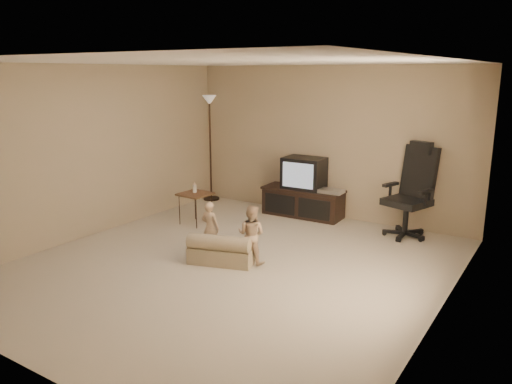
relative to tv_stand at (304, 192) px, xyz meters
The scene contains 9 objects.
floor 2.54m from the tv_stand, 83.29° to the right, with size 5.50×5.50×0.00m, color #B0A78C.
room_shell 2.74m from the tv_stand, 83.29° to the right, with size 5.50×5.50×5.50m.
tv_stand is the anchor object (origin of this frame).
office_chair 1.81m from the tv_stand, ahead, with size 0.81×0.84×1.40m.
side_table 1.83m from the tv_stand, 133.19° to the right, with size 0.48×0.48×0.68m.
floor_lamp 2.25m from the tv_stand, behind, with size 0.31×0.31×1.97m.
child_sofa 2.50m from the tv_stand, 87.26° to the right, with size 0.92×0.68×0.40m.
toddler_left 2.31m from the tv_stand, 95.03° to the right, with size 0.27×0.19×0.73m, color tan.
toddler_right 2.31m from the tv_stand, 79.17° to the right, with size 0.37×0.20×0.76m, color tan.
Camera 1 is at (3.45, -4.81, 2.39)m, focal length 35.00 mm.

